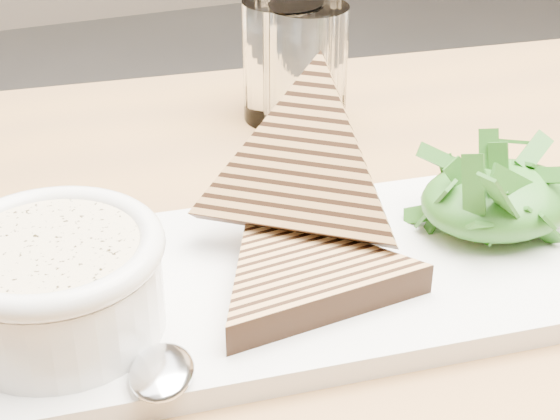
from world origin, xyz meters
name	(u,v)px	position (x,y,z in m)	size (l,w,h in m)	color
table_top	(323,343)	(-0.23, -0.08, 0.76)	(1.30, 0.86, 0.04)	#A2713E
platter	(291,280)	(-0.23, -0.04, 0.78)	(0.42, 0.19, 0.02)	white
soup_bowl	(58,293)	(-0.38, -0.05, 0.82)	(0.12, 0.12, 0.05)	white
soup	(51,251)	(-0.38, -0.05, 0.84)	(0.10, 0.10, 0.01)	beige
bowl_rim	(50,248)	(-0.38, -0.05, 0.85)	(0.13, 0.13, 0.01)	white
sandwich_flat	(303,274)	(-0.23, -0.06, 0.80)	(0.16, 0.16, 0.02)	tan
sandwich_lean	(303,172)	(-0.21, -0.01, 0.84)	(0.16, 0.16, 0.09)	tan
salad_base	(498,199)	(-0.08, -0.04, 0.81)	(0.11, 0.09, 0.04)	#1D4C15
arugula_pile	(499,192)	(-0.08, -0.04, 0.82)	(0.11, 0.10, 0.05)	#316E22
spoon_bowl	(162,372)	(-0.34, -0.11, 0.80)	(0.04, 0.05, 0.01)	silver
glass_near	(308,66)	(-0.12, 0.20, 0.83)	(0.07, 0.07, 0.11)	white
glass_far	(283,61)	(-0.14, 0.22, 0.83)	(0.07, 0.07, 0.11)	white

